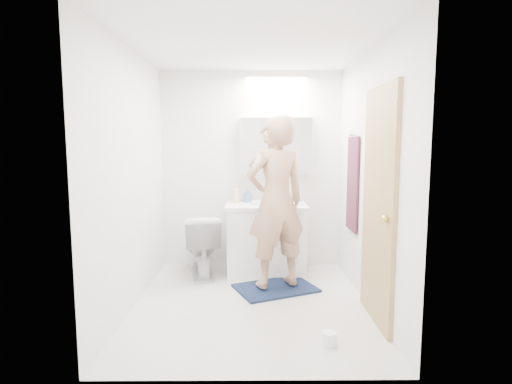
{
  "coord_description": "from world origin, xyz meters",
  "views": [
    {
      "loc": [
        0.02,
        -3.68,
        1.52
      ],
      "look_at": [
        0.05,
        0.25,
        1.05
      ],
      "focal_mm": 28.11,
      "sensor_mm": 36.0,
      "label": 1
    }
  ],
  "objects_px": {
    "medicine_cabinet": "(276,146)",
    "person": "(276,202)",
    "toothbrush_cup": "(285,198)",
    "soap_bottle_b": "(247,195)",
    "toilet": "(202,245)",
    "vanity_cabinet": "(266,240)",
    "toilet_paper_roll": "(329,339)",
    "soap_bottle_a": "(236,193)"
  },
  "relations": [
    {
      "from": "medicine_cabinet",
      "to": "soap_bottle_b",
      "type": "height_order",
      "value": "medicine_cabinet"
    },
    {
      "from": "person",
      "to": "soap_bottle_a",
      "type": "bearing_deg",
      "value": -81.71
    },
    {
      "from": "person",
      "to": "soap_bottle_b",
      "type": "xyz_separation_m",
      "value": [
        -0.31,
        0.75,
        -0.03
      ]
    },
    {
      "from": "toilet",
      "to": "soap_bottle_a",
      "type": "distance_m",
      "value": 0.74
    },
    {
      "from": "soap_bottle_b",
      "to": "toothbrush_cup",
      "type": "distance_m",
      "value": 0.46
    },
    {
      "from": "toilet",
      "to": "soap_bottle_a",
      "type": "xyz_separation_m",
      "value": [
        0.39,
        0.27,
        0.57
      ]
    },
    {
      "from": "vanity_cabinet",
      "to": "toilet",
      "type": "distance_m",
      "value": 0.76
    },
    {
      "from": "vanity_cabinet",
      "to": "person",
      "type": "xyz_separation_m",
      "value": [
        0.08,
        -0.57,
        0.54
      ]
    },
    {
      "from": "medicine_cabinet",
      "to": "toothbrush_cup",
      "type": "height_order",
      "value": "medicine_cabinet"
    },
    {
      "from": "person",
      "to": "toilet_paper_roll",
      "type": "xyz_separation_m",
      "value": [
        0.34,
        -1.18,
        -0.88
      ]
    },
    {
      "from": "vanity_cabinet",
      "to": "soap_bottle_b",
      "type": "bearing_deg",
      "value": 141.18
    },
    {
      "from": "toilet",
      "to": "toilet_paper_roll",
      "type": "xyz_separation_m",
      "value": [
        1.18,
        -1.64,
        -0.31
      ]
    },
    {
      "from": "toilet",
      "to": "toilet_paper_roll",
      "type": "distance_m",
      "value": 2.05
    },
    {
      "from": "soap_bottle_a",
      "to": "soap_bottle_b",
      "type": "bearing_deg",
      "value": 12.42
    },
    {
      "from": "toilet",
      "to": "toothbrush_cup",
      "type": "height_order",
      "value": "toothbrush_cup"
    },
    {
      "from": "vanity_cabinet",
      "to": "medicine_cabinet",
      "type": "distance_m",
      "value": 1.14
    },
    {
      "from": "toilet",
      "to": "soap_bottle_b",
      "type": "height_order",
      "value": "soap_bottle_b"
    },
    {
      "from": "medicine_cabinet",
      "to": "toilet",
      "type": "xyz_separation_m",
      "value": [
        -0.88,
        -0.33,
        -1.14
      ]
    },
    {
      "from": "vanity_cabinet",
      "to": "toothbrush_cup",
      "type": "height_order",
      "value": "toothbrush_cup"
    },
    {
      "from": "person",
      "to": "toothbrush_cup",
      "type": "distance_m",
      "value": 0.75
    },
    {
      "from": "toothbrush_cup",
      "to": "medicine_cabinet",
      "type": "bearing_deg",
      "value": 155.65
    },
    {
      "from": "toothbrush_cup",
      "to": "vanity_cabinet",
      "type": "bearing_deg",
      "value": -145.68
    },
    {
      "from": "toothbrush_cup",
      "to": "toilet",
      "type": "bearing_deg",
      "value": -164.44
    },
    {
      "from": "vanity_cabinet",
      "to": "soap_bottle_a",
      "type": "xyz_separation_m",
      "value": [
        -0.36,
        0.15,
        0.54
      ]
    },
    {
      "from": "toilet",
      "to": "toilet_paper_roll",
      "type": "height_order",
      "value": "toilet"
    },
    {
      "from": "person",
      "to": "toilet",
      "type": "bearing_deg",
      "value": -51.91
    },
    {
      "from": "toilet",
      "to": "person",
      "type": "xyz_separation_m",
      "value": [
        0.84,
        -0.46,
        0.57
      ]
    },
    {
      "from": "person",
      "to": "soap_bottle_a",
      "type": "height_order",
      "value": "person"
    },
    {
      "from": "toilet_paper_roll",
      "to": "medicine_cabinet",
      "type": "bearing_deg",
      "value": 98.71
    },
    {
      "from": "vanity_cabinet",
      "to": "person",
      "type": "distance_m",
      "value": 0.79
    },
    {
      "from": "vanity_cabinet",
      "to": "toilet",
      "type": "xyz_separation_m",
      "value": [
        -0.75,
        -0.12,
        -0.03
      ]
    },
    {
      "from": "toothbrush_cup",
      "to": "toilet_paper_roll",
      "type": "distance_m",
      "value": 2.09
    },
    {
      "from": "toilet",
      "to": "soap_bottle_b",
      "type": "distance_m",
      "value": 0.81
    },
    {
      "from": "medicine_cabinet",
      "to": "toothbrush_cup",
      "type": "xyz_separation_m",
      "value": [
        0.11,
        -0.05,
        -0.63
      ]
    },
    {
      "from": "toilet",
      "to": "toothbrush_cup",
      "type": "bearing_deg",
      "value": -176.03
    },
    {
      "from": "toilet",
      "to": "vanity_cabinet",
      "type": "bearing_deg",
      "value": 177.09
    },
    {
      "from": "medicine_cabinet",
      "to": "person",
      "type": "xyz_separation_m",
      "value": [
        -0.04,
        -0.78,
        -0.57
      ]
    },
    {
      "from": "soap_bottle_b",
      "to": "toothbrush_cup",
      "type": "relative_size",
      "value": 1.62
    },
    {
      "from": "medicine_cabinet",
      "to": "toilet",
      "type": "height_order",
      "value": "medicine_cabinet"
    },
    {
      "from": "medicine_cabinet",
      "to": "toilet_paper_roll",
      "type": "distance_m",
      "value": 2.46
    },
    {
      "from": "vanity_cabinet",
      "to": "soap_bottle_b",
      "type": "distance_m",
      "value": 0.59
    },
    {
      "from": "vanity_cabinet",
      "to": "toilet_paper_roll",
      "type": "relative_size",
      "value": 8.18
    }
  ]
}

